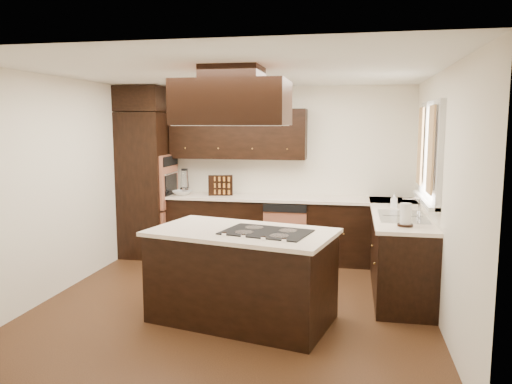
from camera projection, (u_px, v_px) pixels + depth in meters
floor at (237, 302)px, 5.57m from camera, size 4.20×4.20×0.02m
ceiling at (236, 71)px, 5.22m from camera, size 4.20×4.20×0.02m
wall_back at (269, 172)px, 7.45m from camera, size 4.20×0.02×2.50m
wall_front at (164, 231)px, 3.35m from camera, size 4.20×0.02×2.50m
wall_left at (60, 185)px, 5.80m from camera, size 0.02×4.20×2.50m
wall_right at (441, 195)px, 5.00m from camera, size 0.02×4.20×2.50m
oven_column at (147, 185)px, 7.42m from camera, size 0.65×0.75×2.12m
wall_oven_face at (169, 181)px, 7.34m from camera, size 0.05×0.62×0.78m
base_cabinets_back at (267, 229)px, 7.25m from camera, size 2.93×0.60×0.88m
base_cabinets_right at (398, 250)px, 6.04m from camera, size 0.60×2.40×0.88m
countertop_back at (267, 198)px, 7.17m from camera, size 2.93×0.63×0.04m
countertop_right at (398, 213)px, 5.98m from camera, size 0.63×2.40×0.04m
upper_cabinets at (238, 134)px, 7.28m from camera, size 2.00×0.34×0.72m
dishwasher_front at (285, 237)px, 6.92m from camera, size 0.60×0.05×0.72m
window_frame at (431, 152)px, 5.48m from camera, size 0.06×1.32×1.12m
window_pane at (433, 152)px, 5.48m from camera, size 0.00×1.20×1.00m
curtain_left at (431, 150)px, 5.08m from camera, size 0.02×0.34×0.90m
curtain_right at (420, 146)px, 5.90m from camera, size 0.02×0.34×0.90m
sink_rim at (403, 216)px, 5.63m from camera, size 0.52×0.84×0.01m
island at (242, 277)px, 4.99m from camera, size 1.89×1.30×0.88m
island_top at (242, 232)px, 4.92m from camera, size 1.97×1.38×0.04m
cooktop at (266, 232)px, 4.81m from camera, size 0.92×0.71×0.01m
range_hood at (233, 103)px, 4.72m from camera, size 1.05×0.72×0.42m
hood_duct at (232, 73)px, 4.68m from camera, size 0.55×0.50×0.13m
blender_base at (185, 191)px, 7.38m from camera, size 0.15×0.15×0.10m
blender_pitcher at (185, 179)px, 7.36m from camera, size 0.13×0.13×0.26m
spice_rack at (220, 185)px, 7.28m from camera, size 0.36×0.19×0.29m
mixing_bowl at (183, 193)px, 7.34m from camera, size 0.31×0.31×0.07m
soap_bottle at (394, 200)px, 6.24m from camera, size 0.09×0.09×0.18m
paper_towel at (406, 215)px, 5.09m from camera, size 0.14×0.14×0.24m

